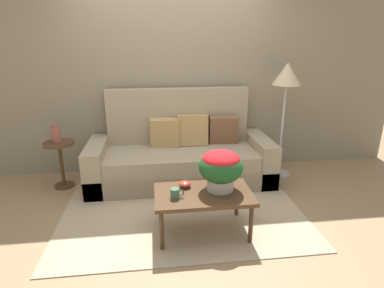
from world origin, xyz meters
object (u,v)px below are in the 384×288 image
at_px(coffee_mug, 175,193).
at_px(coffee_table, 203,196).
at_px(potted_plant, 221,167).
at_px(table_vase, 56,134).
at_px(floor_lamp, 286,83).
at_px(side_table, 60,156).
at_px(snack_bowl, 185,184).
at_px(couch, 181,155).

bearing_deg(coffee_mug, coffee_table, 17.34).
xyz_separation_m(potted_plant, table_vase, (-1.76, 1.17, 0.04)).
bearing_deg(coffee_table, coffee_mug, -162.66).
bearing_deg(floor_lamp, potted_plant, -132.50).
bearing_deg(potted_plant, coffee_table, -169.42).
distance_m(floor_lamp, table_vase, 2.89).
bearing_deg(potted_plant, coffee_mug, -165.24).
bearing_deg(floor_lamp, side_table, -179.61).
bearing_deg(floor_lamp, table_vase, -179.98).
bearing_deg(snack_bowl, potted_plant, -14.45).
bearing_deg(side_table, table_vase, 137.30).
height_order(floor_lamp, potted_plant, floor_lamp).
relative_size(side_table, floor_lamp, 0.39).
xyz_separation_m(side_table, coffee_mug, (1.31, -1.26, 0.06)).
height_order(couch, snack_bowl, couch).
distance_m(couch, potted_plant, 1.27).
xyz_separation_m(coffee_table, table_vase, (-1.59, 1.20, 0.30)).
bearing_deg(coffee_table, side_table, 143.10).
height_order(couch, coffee_table, couch).
distance_m(side_table, snack_bowl, 1.77).
bearing_deg(side_table, floor_lamp, 0.39).
relative_size(floor_lamp, potted_plant, 3.66).
distance_m(snack_bowl, table_vase, 1.81).
bearing_deg(table_vase, side_table, -42.70).
xyz_separation_m(coffee_table, floor_lamp, (1.24, 1.20, 0.86)).
bearing_deg(floor_lamp, couch, 178.75).
distance_m(coffee_mug, snack_bowl, 0.22).
relative_size(coffee_table, snack_bowl, 7.76).
bearing_deg(couch, side_table, -178.14).
xyz_separation_m(side_table, floor_lamp, (2.81, 0.02, 0.84)).
bearing_deg(table_vase, floor_lamp, 0.02).
bearing_deg(table_vase, snack_bowl, -37.11).
height_order(coffee_table, potted_plant, potted_plant).
xyz_separation_m(couch, potted_plant, (0.26, -1.20, 0.31)).
bearing_deg(couch, potted_plant, -77.87).
xyz_separation_m(side_table, snack_bowl, (1.41, -1.07, 0.05)).
bearing_deg(table_vase, couch, 1.14).
distance_m(floor_lamp, potted_plant, 1.69).
distance_m(couch, side_table, 1.48).
xyz_separation_m(coffee_table, snack_bowl, (-0.16, 0.11, 0.08)).
relative_size(potted_plant, table_vase, 1.65).
bearing_deg(couch, table_vase, -178.86).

